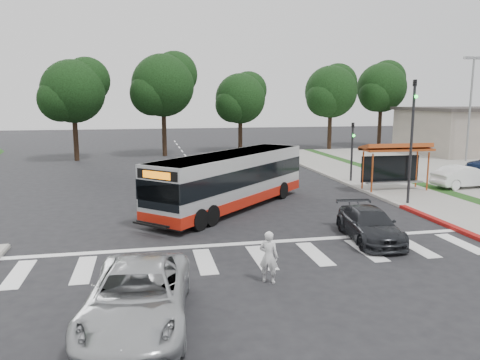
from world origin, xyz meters
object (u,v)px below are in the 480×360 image
object	(u,v)px
dark_sedan	(370,225)
pedestrian	(269,257)
silver_suv_south	(138,296)
transit_bus	(231,181)

from	to	relation	value
dark_sedan	pedestrian	bearing A→B (deg)	-139.68
pedestrian	silver_suv_south	size ratio (longest dim) A/B	0.30
transit_bus	silver_suv_south	world-z (taller)	transit_bus
transit_bus	pedestrian	world-z (taller)	transit_bus
transit_bus	pedestrian	xyz separation A→B (m)	(-0.67, -9.87, -0.61)
dark_sedan	transit_bus	bearing A→B (deg)	130.35
dark_sedan	silver_suv_south	world-z (taller)	silver_suv_south
transit_bus	silver_suv_south	xyz separation A→B (m)	(-4.54, -11.85, -0.68)
pedestrian	dark_sedan	xyz separation A→B (m)	(5.05, 3.41, -0.18)
pedestrian	dark_sedan	world-z (taller)	pedestrian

